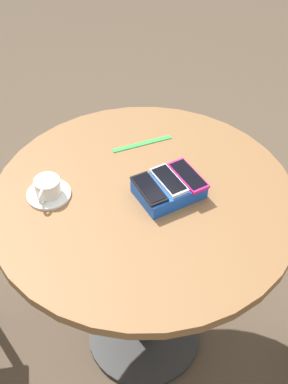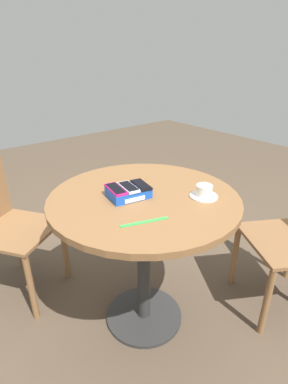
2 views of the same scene
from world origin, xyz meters
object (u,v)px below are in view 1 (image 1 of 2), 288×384
Objects in this scene: round_table at (144,230)px; phone_white at (169,180)px; phone_magenta at (188,176)px; lanyard_strap at (142,144)px; saucer at (49,194)px; phone_box at (169,189)px; phone_black at (149,189)px; coffee_cup at (47,187)px.

phone_white is (-0.06, 0.03, 0.20)m from round_table.
phone_magenta reaches higher than lanyard_strap.
saucer reaches higher than lanyard_strap.
phone_box is 0.03m from phone_white.
round_table is at bearing -91.48° from phone_black.
phone_magenta is (-0.06, 0.02, 0.03)m from phone_box.
coffee_cup is (0.28, -0.22, -0.02)m from phone_white.
lanyard_strap is (-0.09, -0.22, -0.05)m from phone_white.
round_table is at bearing 138.19° from saucer.
coffee_cup is (0.21, -0.21, -0.02)m from phone_black.
phone_box is 1.57× the size of saucer.
phone_magenta is 0.13m from phone_black.
phone_white is at bearing 141.47° from coffee_cup.
phone_black is at bearing 88.52° from round_table.
lanyard_strap is at bearing -97.11° from phone_magenta.
saucer is (0.27, -0.23, -0.02)m from phone_box.
coffee_cup reaches higher than phone_white.
saucer is 0.65× the size of lanyard_strap.
phone_black is 0.30m from saucer.
saucer is (0.21, -0.19, 0.15)m from round_table.
phone_white reaches higher than lanyard_strap.
coffee_cup reaches higher than phone_magenta.
phone_magenta reaches higher than phone_box.
round_table is 4.41× the size of phone_box.
saucer is at bearing -36.11° from phone_magenta.
saucer is at bearing 0.50° from lanyard_strap.
coffee_cup is at bearing -41.25° from round_table.
saucer is at bearing -45.09° from phone_black.
coffee_cup is at bearing -35.74° from phone_magenta.
phone_magenta is (-0.12, 0.05, 0.20)m from round_table.
phone_white reaches higher than phone_magenta.
phone_white is 0.25m from lanyard_strap.
phone_box reaches higher than saucer.
round_table is 0.32m from saucer.
coffee_cup is (0.00, 0.00, 0.03)m from saucer.
phone_magenta is 1.15× the size of saucer.
phone_box is at bearing 68.49° from lanyard_strap.
phone_magenta is at bearing 165.20° from phone_box.
phone_box is 2.20× the size of coffee_cup.
saucer is (0.27, -0.22, -0.05)m from phone_white.
round_table is 0.24m from phone_magenta.
saucer is 0.03m from coffee_cup.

